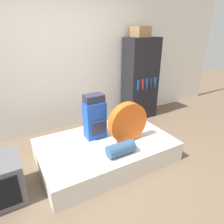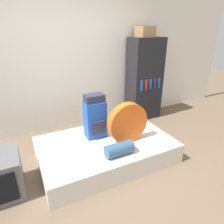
% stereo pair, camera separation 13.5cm
% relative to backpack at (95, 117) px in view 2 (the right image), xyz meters
% --- Properties ---
extents(ground_plane, '(16.00, 16.00, 0.00)m').
position_rel_backpack_xyz_m(ground_plane, '(-0.16, -0.62, -0.63)').
color(ground_plane, brown).
extents(wall_back, '(8.00, 0.05, 2.60)m').
position_rel_backpack_xyz_m(wall_back, '(-0.16, 1.13, 0.67)').
color(wall_back, white).
rests_on(wall_back, ground_plane).
extents(bed, '(1.94, 1.23, 0.30)m').
position_rel_backpack_xyz_m(bed, '(0.07, -0.20, -0.48)').
color(bed, silver).
rests_on(bed, ground_plane).
extents(backpack, '(0.31, 0.24, 0.68)m').
position_rel_backpack_xyz_m(backpack, '(0.00, 0.00, 0.00)').
color(backpack, blue).
rests_on(backpack, bed).
extents(tent_bag, '(0.60, 0.12, 0.60)m').
position_rel_backpack_xyz_m(tent_bag, '(0.36, -0.34, -0.03)').
color(tent_bag, '#E05B19').
rests_on(tent_bag, bed).
extents(sleeping_roll, '(0.38, 0.17, 0.17)m').
position_rel_backpack_xyz_m(sleeping_roll, '(0.09, -0.60, -0.24)').
color(sleeping_roll, '#33567A').
rests_on(sleeping_roll, bed).
extents(bookshelf, '(0.67, 0.45, 1.69)m').
position_rel_backpack_xyz_m(bookshelf, '(1.47, 0.84, 0.22)').
color(bookshelf, black).
rests_on(bookshelf, ground_plane).
extents(cardboard_box, '(0.29, 0.31, 0.20)m').
position_rel_backpack_xyz_m(cardboard_box, '(1.43, 0.86, 1.16)').
color(cardboard_box, '#99754C').
rests_on(cardboard_box, bookshelf).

